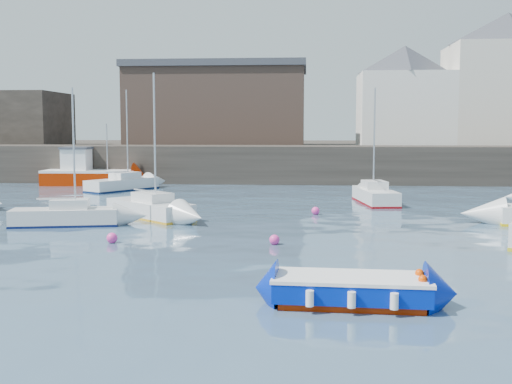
# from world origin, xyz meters

# --- Properties ---
(water) EXTENTS (220.00, 220.00, 0.00)m
(water) POSITION_xyz_m (0.00, 0.00, 0.00)
(water) COLOR #2D4760
(water) RESTS_ON ground
(quay_wall) EXTENTS (90.00, 5.00, 3.00)m
(quay_wall) POSITION_xyz_m (0.00, 35.00, 1.50)
(quay_wall) COLOR #28231E
(quay_wall) RESTS_ON ground
(land_strip) EXTENTS (90.00, 32.00, 2.80)m
(land_strip) POSITION_xyz_m (0.00, 53.00, 1.40)
(land_strip) COLOR #28231E
(land_strip) RESTS_ON ground
(bldg_east_a) EXTENTS (13.36, 13.36, 11.80)m
(bldg_east_a) POSITION_xyz_m (20.00, 42.00, 8.81)
(bldg_east_a) COLOR beige
(bldg_east_a) RESTS_ON land_strip
(bldg_east_d) EXTENTS (11.14, 11.14, 8.95)m
(bldg_east_d) POSITION_xyz_m (11.00, 41.50, 7.36)
(bldg_east_d) COLOR white
(bldg_east_d) RESTS_ON land_strip
(warehouse) EXTENTS (16.40, 10.40, 7.60)m
(warehouse) POSITION_xyz_m (-6.00, 43.00, 6.62)
(warehouse) COLOR #3D2D26
(warehouse) RESTS_ON land_strip
(blue_dinghy) EXTENTS (4.02, 2.15, 0.75)m
(blue_dinghy) POSITION_xyz_m (3.47, -1.45, 0.42)
(blue_dinghy) COLOR #9B1E00
(blue_dinghy) RESTS_ON ground
(fishing_boat) EXTENTS (7.32, 2.95, 4.79)m
(fishing_boat) POSITION_xyz_m (-14.80, 31.49, 0.93)
(fishing_boat) COLOR #9B1E00
(fishing_boat) RESTS_ON ground
(sailboat_a) EXTENTS (5.03, 2.50, 6.26)m
(sailboat_a) POSITION_xyz_m (-8.65, 10.86, 0.44)
(sailboat_a) COLOR silver
(sailboat_a) RESTS_ON ground
(sailboat_b) EXTENTS (5.22, 5.07, 7.10)m
(sailboat_b) POSITION_xyz_m (-5.44, 13.77, 0.46)
(sailboat_b) COLOR silver
(sailboat_b) RESTS_ON ground
(sailboat_f) EXTENTS (2.41, 5.43, 6.82)m
(sailboat_f) POSITION_xyz_m (6.39, 20.80, 0.48)
(sailboat_f) COLOR silver
(sailboat_f) RESTS_ON ground
(sailboat_h) EXTENTS (4.52, 5.64, 7.17)m
(sailboat_h) POSITION_xyz_m (-10.83, 27.47, 0.47)
(sailboat_h) COLOR silver
(sailboat_h) RESTS_ON ground
(buoy_near) EXTENTS (0.42, 0.42, 0.42)m
(buoy_near) POSITION_xyz_m (-5.20, 6.69, 0.00)
(buoy_near) COLOR #F3369A
(buoy_near) RESTS_ON ground
(buoy_mid) EXTENTS (0.40, 0.40, 0.40)m
(buoy_mid) POSITION_xyz_m (1.12, 6.85, 0.00)
(buoy_mid) COLOR #F3369A
(buoy_mid) RESTS_ON ground
(buoy_far) EXTENTS (0.42, 0.42, 0.42)m
(buoy_far) POSITION_xyz_m (2.80, 15.58, 0.00)
(buoy_far) COLOR #F3369A
(buoy_far) RESTS_ON ground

